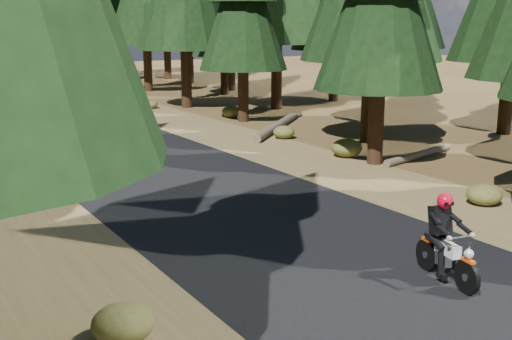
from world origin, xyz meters
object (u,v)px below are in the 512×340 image
(log_near, at_px, (277,126))
(log_far, at_px, (419,155))
(rider_follow, at_px, (79,157))
(rider_lead, at_px, (447,253))

(log_near, relative_size, log_far, 1.68)
(log_near, height_order, rider_follow, rider_follow)
(log_far, xyz_separation_m, rider_follow, (-9.98, 3.00, 0.47))
(log_far, distance_m, rider_follow, 10.43)
(log_far, bearing_deg, rider_follow, 148.46)
(log_far, relative_size, rider_follow, 1.81)
(rider_lead, bearing_deg, rider_follow, -62.63)
(log_near, bearing_deg, rider_follow, 160.46)
(rider_lead, distance_m, rider_follow, 10.92)
(log_near, relative_size, rider_follow, 3.03)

